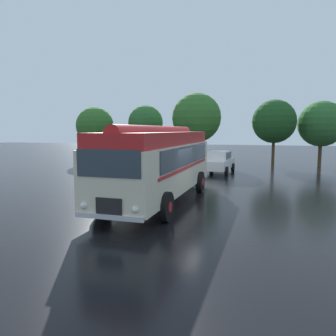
{
  "coord_description": "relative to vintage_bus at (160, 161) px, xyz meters",
  "views": [
    {
      "loc": [
        3.46,
        -13.99,
        3.31
      ],
      "look_at": [
        -0.7,
        1.82,
        1.4
      ],
      "focal_mm": 35.0,
      "sensor_mm": 36.0,
      "label": 1
    }
  ],
  "objects": [
    {
      "name": "ground_plane",
      "position": [
        0.7,
        -0.3,
        -1.89
      ],
      "size": [
        120.0,
        120.0,
        0.0
      ],
      "primitive_type": "plane",
      "color": "black"
    },
    {
      "name": "tree_far_left",
      "position": [
        -11.58,
        16.26,
        1.84
      ],
      "size": [
        3.81,
        3.81,
        5.62
      ],
      "color": "#4C3823",
      "rests_on": "ground"
    },
    {
      "name": "car_mid_left",
      "position": [
        -1.0,
        11.07,
        -1.05
      ],
      "size": [
        2.24,
        4.33,
        1.66
      ],
      "color": "#4C5156",
      "rests_on": "ground"
    },
    {
      "name": "car_mid_right",
      "position": [
        1.54,
        11.23,
        -1.05
      ],
      "size": [
        2.33,
        4.37,
        1.66
      ],
      "color": "silver",
      "rests_on": "ground"
    },
    {
      "name": "tree_centre",
      "position": [
        -1.12,
        16.54,
        2.51
      ],
      "size": [
        4.6,
        4.6,
        6.75
      ],
      "color": "#4C3823",
      "rests_on": "ground"
    },
    {
      "name": "tree_right_of_centre",
      "position": [
        5.73,
        15.87,
        2.1
      ],
      "size": [
        3.78,
        3.78,
        5.93
      ],
      "color": "#4C3823",
      "rests_on": "ground"
    },
    {
      "name": "car_near_left",
      "position": [
        -4.21,
        10.79,
        -1.05
      ],
      "size": [
        2.34,
        4.38,
        1.66
      ],
      "color": "#144C28",
      "rests_on": "ground"
    },
    {
      "name": "vintage_bus",
      "position": [
        0.0,
        0.0,
        0.0
      ],
      "size": [
        3.2,
        10.22,
        3.49
      ],
      "color": "beige",
      "rests_on": "ground"
    },
    {
      "name": "tree_far_right",
      "position": [
        9.85,
        17.27,
        1.97
      ],
      "size": [
        4.01,
        4.01,
        5.84
      ],
      "color": "#4C3823",
      "rests_on": "ground"
    },
    {
      "name": "tree_left_of_centre",
      "position": [
        -6.45,
        17.54,
        2.11
      ],
      "size": [
        3.53,
        3.53,
        5.79
      ],
      "color": "#4C3823",
      "rests_on": "ground"
    }
  ]
}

